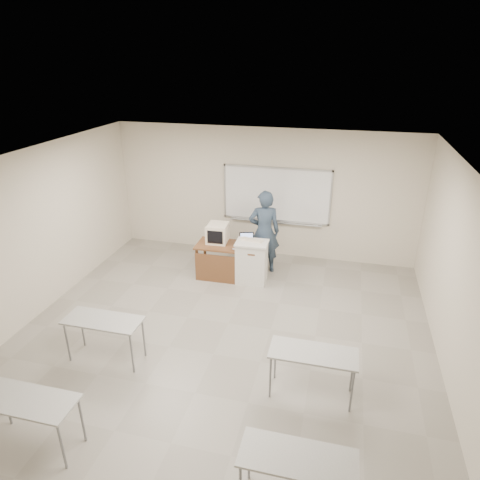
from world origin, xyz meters
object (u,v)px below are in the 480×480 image
(mouse, at_px, (234,249))
(whiteboard, at_px, (276,195))
(crt_monitor, at_px, (218,233))
(presenter, at_px, (264,232))
(keyboard, at_px, (252,240))
(laptop, at_px, (248,242))
(instructor_desk, at_px, (226,257))
(podium, at_px, (252,262))

(mouse, bearing_deg, whiteboard, 84.61)
(crt_monitor, relative_size, presenter, 0.26)
(whiteboard, relative_size, crt_monitor, 5.14)
(keyboard, bearing_deg, laptop, 139.83)
(instructor_desk, xyz_separation_m, mouse, (0.20, -0.09, 0.24))
(crt_monitor, height_order, presenter, presenter)
(crt_monitor, relative_size, keyboard, 1.05)
(instructor_desk, relative_size, podium, 1.44)
(mouse, height_order, presenter, presenter)
(mouse, xyz_separation_m, presenter, (0.49, 0.67, 0.16))
(whiteboard, height_order, laptop, whiteboard)
(whiteboard, relative_size, keyboard, 5.37)
(podium, relative_size, mouse, 10.29)
(instructor_desk, bearing_deg, whiteboard, 61.04)
(keyboard, bearing_deg, whiteboard, 92.05)
(podium, height_order, keyboard, keyboard)
(whiteboard, xyz_separation_m, instructor_desk, (-0.79, -1.48, -0.95))
(podium, distance_m, keyboard, 0.48)
(podium, height_order, crt_monitor, crt_monitor)
(podium, bearing_deg, laptop, 118.79)
(instructor_desk, relative_size, keyboard, 2.85)
(whiteboard, relative_size, podium, 2.71)
(laptop, height_order, presenter, presenter)
(crt_monitor, relative_size, laptop, 1.57)
(crt_monitor, relative_size, mouse, 5.42)
(podium, relative_size, crt_monitor, 1.90)
(whiteboard, xyz_separation_m, presenter, (-0.10, -0.89, -0.55))
(crt_monitor, xyz_separation_m, presenter, (0.94, 0.35, -0.02))
(mouse, xyz_separation_m, keyboard, (0.33, 0.18, 0.16))
(instructor_desk, xyz_separation_m, laptop, (0.40, 0.26, 0.28))
(instructor_desk, bearing_deg, mouse, -25.13)
(instructor_desk, bearing_deg, crt_monitor, 135.87)
(instructor_desk, xyz_separation_m, crt_monitor, (-0.25, 0.24, 0.42))
(laptop, xyz_separation_m, presenter, (0.29, 0.32, 0.12))
(whiteboard, xyz_separation_m, crt_monitor, (-1.04, -1.24, -0.53))
(instructor_desk, bearing_deg, presenter, 39.27)
(podium, bearing_deg, keyboard, 100.27)
(whiteboard, bearing_deg, mouse, -110.58)
(laptop, bearing_deg, instructor_desk, -162.93)
(instructor_desk, xyz_separation_m, podium, (0.55, 0.01, -0.06))
(instructor_desk, xyz_separation_m, keyboard, (0.53, 0.09, 0.40))
(keyboard, distance_m, presenter, 0.52)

